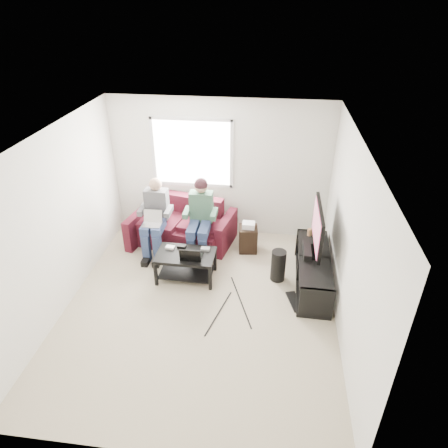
# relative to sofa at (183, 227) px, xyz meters

# --- Properties ---
(floor) EXTENTS (4.50, 4.50, 0.00)m
(floor) POSITION_rel_sofa_xyz_m (0.63, -1.74, -0.32)
(floor) COLOR #BFB294
(floor) RESTS_ON ground
(ceiling) EXTENTS (4.50, 4.50, 0.00)m
(ceiling) POSITION_rel_sofa_xyz_m (0.63, -1.74, 2.28)
(ceiling) COLOR white
(ceiling) RESTS_ON wall_back
(wall_back) EXTENTS (4.50, 0.00, 4.50)m
(wall_back) POSITION_rel_sofa_xyz_m (0.63, 0.51, 0.98)
(wall_back) COLOR silver
(wall_back) RESTS_ON floor
(wall_front) EXTENTS (4.50, 0.00, 4.50)m
(wall_front) POSITION_rel_sofa_xyz_m (0.63, -3.99, 0.98)
(wall_front) COLOR silver
(wall_front) RESTS_ON floor
(wall_left) EXTENTS (0.00, 4.50, 4.50)m
(wall_left) POSITION_rel_sofa_xyz_m (-1.37, -1.74, 0.98)
(wall_left) COLOR silver
(wall_left) RESTS_ON floor
(wall_right) EXTENTS (0.00, 4.50, 4.50)m
(wall_right) POSITION_rel_sofa_xyz_m (2.63, -1.74, 0.98)
(wall_right) COLOR silver
(wall_right) RESTS_ON floor
(window) EXTENTS (1.48, 0.04, 1.28)m
(window) POSITION_rel_sofa_xyz_m (0.13, 0.49, 1.28)
(window) COLOR white
(window) RESTS_ON wall_back
(sofa) EXTENTS (1.98, 1.15, 0.85)m
(sofa) POSITION_rel_sofa_xyz_m (0.00, 0.00, 0.00)
(sofa) COLOR #49121C
(sofa) RESTS_ON floor
(person_left) EXTENTS (0.40, 0.70, 1.35)m
(person_left) POSITION_rel_sofa_xyz_m (-0.40, -0.32, 0.43)
(person_left) COLOR navy
(person_left) RESTS_ON sofa
(person_right) EXTENTS (0.40, 0.71, 1.39)m
(person_right) POSITION_rel_sofa_xyz_m (0.40, -0.30, 0.49)
(person_right) COLOR navy
(person_right) RESTS_ON sofa
(laptop_silver) EXTENTS (0.36, 0.28, 0.24)m
(laptop_silver) POSITION_rel_sofa_xyz_m (-0.40, -0.53, 0.40)
(laptop_silver) COLOR silver
(laptop_silver) RESTS_ON person_left
(coffee_table) EXTENTS (0.95, 0.59, 0.47)m
(coffee_table) POSITION_rel_sofa_xyz_m (0.29, -1.06, 0.03)
(coffee_table) COLOR black
(coffee_table) RESTS_ON floor
(laptop_black) EXTENTS (0.37, 0.29, 0.24)m
(laptop_black) POSITION_rel_sofa_xyz_m (0.41, -1.14, 0.28)
(laptop_black) COLOR black
(laptop_black) RESTS_ON coffee_table
(controller_a) EXTENTS (0.15, 0.11, 0.04)m
(controller_a) POSITION_rel_sofa_xyz_m (0.01, -0.94, 0.18)
(controller_a) COLOR silver
(controller_a) RESTS_ON coffee_table
(controller_b) EXTENTS (0.15, 0.10, 0.04)m
(controller_b) POSITION_rel_sofa_xyz_m (0.19, -0.88, 0.18)
(controller_b) COLOR black
(controller_b) RESTS_ON coffee_table
(controller_c) EXTENTS (0.14, 0.09, 0.04)m
(controller_c) POSITION_rel_sofa_xyz_m (0.59, -0.91, 0.18)
(controller_c) COLOR gray
(controller_c) RESTS_ON coffee_table
(tv_stand) EXTENTS (0.53, 1.64, 0.54)m
(tv_stand) POSITION_rel_sofa_xyz_m (2.33, -0.97, -0.07)
(tv_stand) COLOR black
(tv_stand) RESTS_ON floor
(tv) EXTENTS (0.12, 1.10, 0.81)m
(tv) POSITION_rel_sofa_xyz_m (2.33, -0.87, 0.69)
(tv) COLOR black
(tv) RESTS_ON tv_stand
(soundbar) EXTENTS (0.12, 0.50, 0.10)m
(soundbar) POSITION_rel_sofa_xyz_m (2.21, -0.87, 0.28)
(soundbar) COLOR black
(soundbar) RESTS_ON tv_stand
(drink_cup) EXTENTS (0.08, 0.08, 0.12)m
(drink_cup) POSITION_rel_sofa_xyz_m (2.28, -0.34, 0.29)
(drink_cup) COLOR #9C6C43
(drink_cup) RESTS_ON tv_stand
(console_white) EXTENTS (0.30, 0.22, 0.06)m
(console_white) POSITION_rel_sofa_xyz_m (2.33, -1.37, 0.00)
(console_white) COLOR silver
(console_white) RESTS_ON tv_stand
(console_grey) EXTENTS (0.34, 0.26, 0.08)m
(console_grey) POSITION_rel_sofa_xyz_m (2.33, -0.67, 0.01)
(console_grey) COLOR gray
(console_grey) RESTS_ON tv_stand
(console_black) EXTENTS (0.38, 0.30, 0.07)m
(console_black) POSITION_rel_sofa_xyz_m (2.33, -1.02, 0.01)
(console_black) COLOR black
(console_black) RESTS_ON tv_stand
(subwoofer) EXTENTS (0.24, 0.24, 0.54)m
(subwoofer) POSITION_rel_sofa_xyz_m (1.78, -0.91, -0.05)
(subwoofer) COLOR black
(subwoofer) RESTS_ON floor
(keyboard_floor) EXTENTS (0.28, 0.48, 0.03)m
(keyboard_floor) POSITION_rel_sofa_xyz_m (2.05, -1.45, -0.30)
(keyboard_floor) COLOR black
(keyboard_floor) RESTS_ON floor
(end_table) EXTENTS (0.32, 0.32, 0.58)m
(end_table) POSITION_rel_sofa_xyz_m (1.23, -0.12, -0.05)
(end_table) COLOR black
(end_table) RESTS_ON floor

